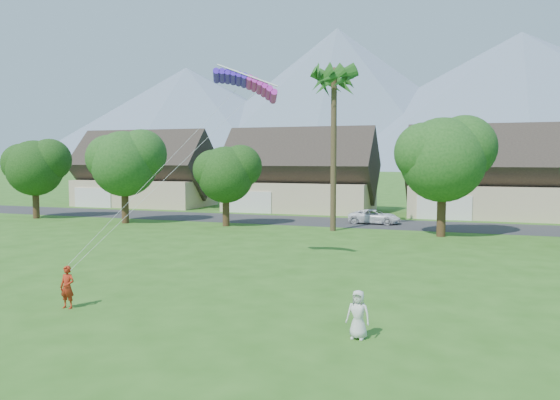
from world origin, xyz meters
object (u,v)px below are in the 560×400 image
at_px(watcher, 358,315).
at_px(parafoil_kite, 247,81).
at_px(kite_flyer, 67,287).
at_px(parked_car, 374,217).

distance_m(watcher, parafoil_kite, 14.55).
xyz_separation_m(kite_flyer, parafoil_kite, (3.53, 9.16, 8.62)).
relative_size(parked_car, parafoil_kite, 1.24).
height_order(kite_flyer, parafoil_kite, parafoil_kite).
height_order(kite_flyer, watcher, kite_flyer).
relative_size(watcher, parafoil_kite, 0.44).
bearing_deg(kite_flyer, watcher, -1.18).
height_order(watcher, parked_car, watcher).
bearing_deg(parked_car, parafoil_kite, 172.19).
distance_m(watcher, parked_car, 30.02).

